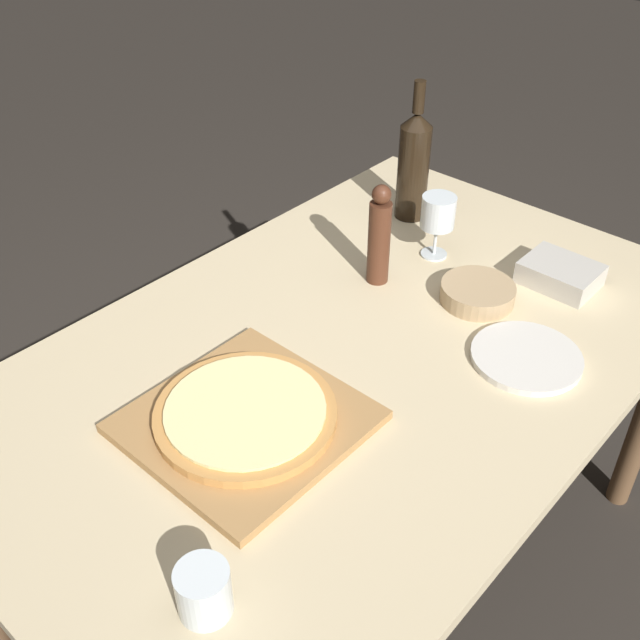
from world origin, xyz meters
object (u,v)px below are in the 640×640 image
Objects in this scene: pizza at (246,414)px; wine_bottle at (414,164)px; wine_glass at (438,214)px; small_bowl at (477,293)px; pepper_mill at (379,237)px.

pizza is 0.84m from wine_bottle.
pizza is at bearing -73.53° from wine_bottle.
wine_glass is at bearing 96.72° from pizza.
pizza reaches higher than small_bowl.
small_bowl is at bearing 20.84° from pepper_mill.
wine_bottle is 0.20m from wine_glass.
small_bowl is at bearing 80.89° from pizza.
small_bowl is (0.21, 0.08, -0.09)m from pepper_mill.
pizza is 0.60m from small_bowl.
pizza is at bearing -77.29° from pepper_mill.
wine_bottle is 2.19× the size of small_bowl.
pepper_mill is at bearing -67.16° from wine_bottle.
wine_bottle reaches higher than small_bowl.
wine_bottle is 0.41m from small_bowl.
wine_glass is (0.16, -0.12, -0.03)m from wine_bottle.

